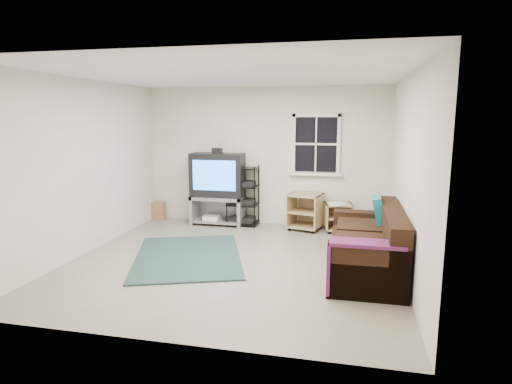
% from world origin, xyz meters
% --- Properties ---
extents(room, '(4.60, 4.62, 4.60)m').
position_xyz_m(room, '(0.95, 2.27, 1.48)').
color(room, gray).
rests_on(room, ground).
extents(tv_unit, '(1.00, 0.50, 1.47)m').
position_xyz_m(tv_unit, '(-0.87, 2.03, 0.81)').
color(tv_unit, gray).
rests_on(tv_unit, ground).
extents(av_rack, '(0.57, 0.42, 1.15)m').
position_xyz_m(av_rack, '(-0.39, 2.07, 0.50)').
color(av_rack, black).
rests_on(av_rack, ground).
extents(side_table_left, '(0.68, 0.68, 0.66)m').
position_xyz_m(side_table_left, '(0.82, 2.04, 0.35)').
color(side_table_left, tan).
rests_on(side_table_left, ground).
extents(side_table_right, '(0.54, 0.54, 0.54)m').
position_xyz_m(side_table_right, '(1.39, 2.01, 0.30)').
color(side_table_right, tan).
rests_on(side_table_right, ground).
extents(sofa, '(0.91, 2.05, 0.94)m').
position_xyz_m(sofa, '(1.86, -0.01, 0.33)').
color(sofa, black).
rests_on(sofa, ground).
extents(shag_rug, '(2.11, 2.45, 0.02)m').
position_xyz_m(shag_rug, '(-0.71, 0.03, 0.01)').
color(shag_rug, black).
rests_on(shag_rug, ground).
extents(paper_bag, '(0.25, 0.16, 0.36)m').
position_xyz_m(paper_bag, '(-2.17, 2.17, 0.18)').
color(paper_bag, '#9E7047').
rests_on(paper_bag, ground).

